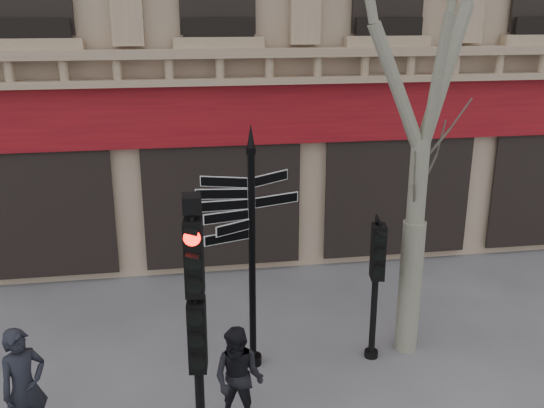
{
  "coord_description": "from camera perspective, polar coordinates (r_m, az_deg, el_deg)",
  "views": [
    {
      "loc": [
        -0.94,
        -7.68,
        5.71
      ],
      "look_at": [
        0.4,
        0.6,
        2.99
      ],
      "focal_mm": 40.0,
      "sensor_mm": 36.0,
      "label": 1
    }
  ],
  "objects": [
    {
      "name": "fingerpost",
      "position": [
        9.35,
        -1.94,
        -0.51
      ],
      "size": [
        1.94,
        1.94,
        4.08
      ],
      "rotation": [
        0.0,
        0.0,
        0.14
      ],
      "color": "black",
      "rests_on": "ground"
    },
    {
      "name": "pedestrian_b",
      "position": [
        8.8,
        -3.16,
        -16.15
      ],
      "size": [
        0.94,
        0.86,
        1.55
      ],
      "primitive_type": "imported",
      "rotation": [
        0.0,
        0.0,
        -0.47
      ],
      "color": "black",
      "rests_on": "ground"
    },
    {
      "name": "ground",
      "position": [
        9.61,
        -1.87,
        -18.46
      ],
      "size": [
        80.0,
        80.0,
        0.0
      ],
      "primitive_type": "plane",
      "color": "#56565A",
      "rests_on": "ground"
    },
    {
      "name": "traffic_signal_main",
      "position": [
        7.34,
        -7.17,
        -9.42
      ],
      "size": [
        0.44,
        0.34,
        3.72
      ],
      "rotation": [
        0.0,
        0.0,
        -0.11
      ],
      "color": "black",
      "rests_on": "ground"
    },
    {
      "name": "pedestrian_a",
      "position": [
        9.06,
        -22.29,
        -15.76
      ],
      "size": [
        0.76,
        0.73,
        1.75
      ],
      "primitive_type": "imported",
      "rotation": [
        0.0,
        0.0,
        0.69
      ],
      "color": "black",
      "rests_on": "ground"
    },
    {
      "name": "traffic_signal_secondary",
      "position": [
        10.08,
        9.78,
        -5.79
      ],
      "size": [
        0.45,
        0.36,
        2.42
      ],
      "rotation": [
        0.0,
        0.0,
        -0.17
      ],
      "color": "black",
      "rests_on": "ground"
    }
  ]
}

